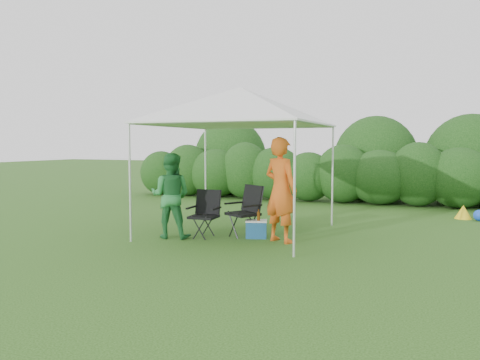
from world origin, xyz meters
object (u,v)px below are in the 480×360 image
at_px(man, 281,190).
at_px(cooler, 256,229).
at_px(chair_right, 247,207).
at_px(chair_left, 205,210).
at_px(woman, 171,196).
at_px(canopy, 240,106).

height_order(man, cooler, man).
bearing_deg(chair_right, cooler, 2.55).
bearing_deg(chair_left, man, 1.11).
distance_m(man, cooler, 0.94).
relative_size(man, woman, 1.18).
bearing_deg(cooler, chair_left, 177.94).
distance_m(chair_left, woman, 0.70).
bearing_deg(canopy, cooler, -36.10).
bearing_deg(man, woman, 35.39).
distance_m(canopy, chair_right, 1.94).
height_order(woman, cooler, woman).
height_order(chair_right, cooler, chair_right).
bearing_deg(canopy, woman, -138.55).
xyz_separation_m(woman, cooler, (1.48, 0.58, -0.62)).
relative_size(chair_left, cooler, 1.90).
height_order(chair_right, man, man).
relative_size(chair_right, chair_left, 1.09).
relative_size(chair_right, man, 0.52).
height_order(chair_left, man, man).
xyz_separation_m(canopy, cooler, (0.45, -0.33, -2.30)).
relative_size(chair_left, man, 0.47).
xyz_separation_m(man, woman, (-2.00, -0.41, -0.14)).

